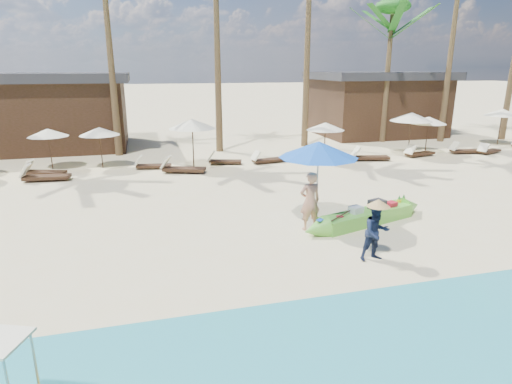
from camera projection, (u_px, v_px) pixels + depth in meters
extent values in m
plane|color=beige|center=(235.00, 255.00, 10.91)|extent=(240.00, 240.00, 0.00)
cube|color=#63C23B|center=(367.00, 217.00, 13.08)|extent=(3.39, 1.62, 0.40)
cube|color=white|center=(367.00, 216.00, 13.07)|extent=(2.89, 1.30, 0.18)
cube|color=#262628|center=(377.00, 206.00, 13.21)|extent=(0.56, 0.49, 0.37)
cube|color=silver|center=(356.00, 211.00, 12.84)|extent=(0.44, 0.41, 0.29)
cube|color=red|center=(391.00, 205.00, 13.47)|extent=(0.38, 0.34, 0.23)
cylinder|color=red|center=(340.00, 218.00, 12.55)|extent=(0.23, 0.23, 0.09)
cylinder|color=#262628|center=(335.00, 221.00, 12.33)|extent=(0.21, 0.21, 0.08)
sphere|color=tan|center=(326.00, 220.00, 12.20)|extent=(0.19, 0.19, 0.19)
cylinder|color=yellow|center=(399.00, 202.00, 13.85)|extent=(0.15, 0.15, 0.19)
cylinder|color=yellow|center=(403.00, 201.00, 13.96)|extent=(0.15, 0.15, 0.19)
imported|color=tan|center=(310.00, 201.00, 12.40)|extent=(0.66, 0.46, 1.75)
imported|color=#16203D|center=(376.00, 232.00, 10.45)|extent=(0.73, 0.58, 1.45)
cylinder|color=#99999E|center=(317.00, 184.00, 12.81)|extent=(0.05, 0.05, 2.46)
cone|color=blue|center=(319.00, 149.00, 12.51)|extent=(2.36, 2.36, 0.48)
cylinder|color=#3A2117|center=(50.00, 149.00, 19.94)|extent=(0.05, 0.05, 1.84)
cone|color=white|center=(48.00, 133.00, 19.72)|extent=(1.84, 1.84, 0.37)
cube|color=#3A2117|center=(47.00, 177.00, 17.98)|extent=(1.89, 0.75, 0.13)
cube|color=white|center=(25.00, 170.00, 17.75)|extent=(0.46, 0.63, 0.54)
cube|color=#3A2117|center=(46.00, 172.00, 18.83)|extent=(1.80, 1.06, 0.12)
cube|color=white|center=(28.00, 166.00, 18.78)|extent=(0.54, 0.65, 0.50)
cylinder|color=#3A2117|center=(101.00, 148.00, 20.13)|extent=(0.05, 0.05, 1.87)
cone|color=white|center=(99.00, 131.00, 19.90)|extent=(1.87, 1.87, 0.37)
cube|color=#3A2117|center=(154.00, 166.00, 20.14)|extent=(1.65, 0.77, 0.11)
cube|color=white|center=(138.00, 160.00, 20.00)|extent=(0.44, 0.57, 0.46)
cylinder|color=#3A2117|center=(193.00, 144.00, 20.13)|extent=(0.06, 0.06, 2.24)
cone|color=white|center=(192.00, 124.00, 19.86)|extent=(2.24, 2.24, 0.45)
cube|color=#3A2117|center=(184.00, 169.00, 19.34)|extent=(1.99, 1.22, 0.13)
cube|color=white|center=(166.00, 162.00, 19.32)|extent=(0.61, 0.72, 0.55)
cube|color=#3A2117|center=(225.00, 161.00, 21.09)|extent=(1.65, 0.95, 0.11)
cube|color=white|center=(211.00, 156.00, 21.04)|extent=(0.49, 0.59, 0.46)
cylinder|color=#3A2117|center=(325.00, 143.00, 21.45)|extent=(0.05, 0.05, 1.92)
cone|color=white|center=(325.00, 126.00, 21.22)|extent=(1.92, 1.92, 0.38)
cube|color=#3A2117|center=(269.00, 160.00, 21.37)|extent=(1.73, 0.81, 0.12)
cube|color=white|center=(256.00, 155.00, 21.00)|extent=(0.46, 0.59, 0.49)
cube|color=#3A2117|center=(336.00, 158.00, 21.84)|extent=(1.75, 0.91, 0.12)
cube|color=white|center=(322.00, 152.00, 21.74)|extent=(0.49, 0.61, 0.49)
cylinder|color=#3A2117|center=(410.00, 135.00, 22.72)|extent=(0.06, 0.06, 2.26)
cone|color=white|center=(412.00, 117.00, 22.45)|extent=(2.26, 2.26, 0.45)
cube|color=#3A2117|center=(371.00, 157.00, 21.90)|extent=(1.92, 0.98, 0.13)
cube|color=white|center=(356.00, 151.00, 21.78)|extent=(0.53, 0.67, 0.53)
cylinder|color=#3A2117|center=(427.00, 135.00, 23.67)|extent=(0.05, 0.05, 1.95)
cone|color=white|center=(429.00, 120.00, 23.43)|extent=(1.95, 1.95, 0.39)
cube|color=#3A2117|center=(420.00, 154.00, 22.94)|extent=(1.77, 0.87, 0.12)
cube|color=white|center=(410.00, 149.00, 22.53)|extent=(0.48, 0.61, 0.49)
cube|color=#3A2117|center=(466.00, 151.00, 23.69)|extent=(1.74, 0.76, 0.12)
cube|color=white|center=(454.00, 146.00, 23.52)|extent=(0.44, 0.59, 0.49)
cylinder|color=#3A2117|center=(500.00, 127.00, 26.21)|extent=(0.05, 0.05, 2.12)
cone|color=white|center=(502.00, 112.00, 25.95)|extent=(2.12, 2.12, 0.42)
cube|color=#3A2117|center=(489.00, 151.00, 23.69)|extent=(1.62, 0.96, 0.11)
cube|color=white|center=(483.00, 147.00, 23.25)|extent=(0.49, 0.58, 0.45)
cone|color=brown|center=(111.00, 58.00, 21.90)|extent=(0.40, 0.40, 10.08)
cone|color=brown|center=(217.00, 47.00, 22.86)|extent=(0.40, 0.40, 11.26)
cone|color=brown|center=(308.00, 31.00, 24.24)|extent=(0.40, 0.40, 13.16)
cone|color=brown|center=(387.00, 77.00, 26.42)|extent=(0.40, 0.40, 8.07)
ellipsoid|color=#186018|center=(393.00, 6.00, 25.28)|extent=(2.08, 2.08, 0.88)
cone|color=brown|center=(450.00, 55.00, 26.20)|extent=(0.40, 0.40, 10.64)
cube|color=#3A2117|center=(35.00, 116.00, 24.63)|extent=(10.00, 6.00, 3.80)
cube|color=#2D2D33|center=(29.00, 78.00, 24.03)|extent=(10.80, 6.60, 0.50)
cube|color=#3A2117|center=(376.00, 107.00, 30.07)|extent=(8.00, 6.00, 3.80)
cube|color=#2D2D33|center=(379.00, 76.00, 29.46)|extent=(8.80, 6.60, 0.50)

